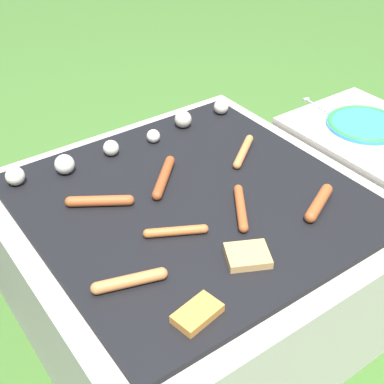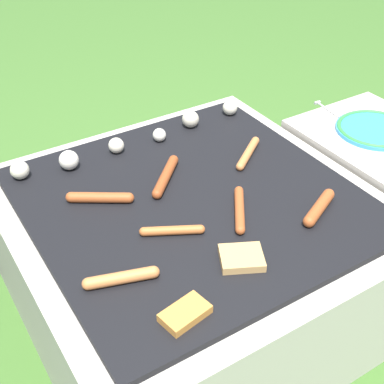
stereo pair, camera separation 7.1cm
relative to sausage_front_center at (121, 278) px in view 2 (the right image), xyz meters
name	(u,v)px [view 2 (the right image)]	position (x,y,z in m)	size (l,w,h in m)	color
ground_plane	(192,301)	(0.30, 0.18, -0.42)	(14.00, 14.00, 0.00)	#3D6628
grill	(192,254)	(0.30, 0.18, -0.22)	(0.96, 0.96, 0.41)	#B2AA9E
side_ledge	(366,185)	(1.00, 0.16, -0.22)	(0.41, 0.47, 0.41)	#B2AA9E
sausage_back_right	(239,209)	(0.37, 0.06, 0.00)	(0.12, 0.16, 0.02)	#A34C23
sausage_mid_right	(248,153)	(0.56, 0.27, 0.00)	(0.15, 0.12, 0.02)	#C6753D
sausage_front_left	(166,176)	(0.28, 0.29, 0.00)	(0.15, 0.15, 0.03)	#93421E
sausage_front_right	(319,208)	(0.55, -0.05, 0.00)	(0.15, 0.09, 0.03)	#A34C23
sausage_mid_left	(100,198)	(0.08, 0.30, 0.00)	(0.16, 0.11, 0.03)	#A34C23
sausage_front_center	(121,278)	(0.00, 0.00, 0.00)	(0.17, 0.07, 0.03)	#C6753D
sausage_back_left	(172,230)	(0.18, 0.08, 0.00)	(0.15, 0.09, 0.02)	#B7602D
bread_slice_center	(185,314)	(0.07, -0.16, 0.00)	(0.11, 0.08, 0.02)	#D18438
bread_slice_right	(242,258)	(0.27, -0.09, 0.00)	(0.13, 0.12, 0.02)	tan
mushroom_row	(129,140)	(0.28, 0.51, 0.01)	(0.78, 0.08, 0.06)	beige
plate_colorful	(375,129)	(1.00, 0.17, -0.01)	(0.25, 0.25, 0.02)	#338CCC
fork_utensil	(333,113)	(0.97, 0.34, -0.01)	(0.03, 0.20, 0.01)	silver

